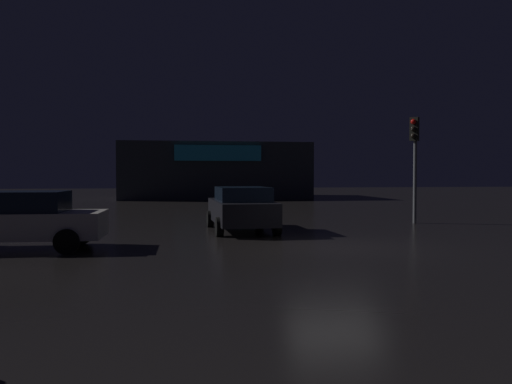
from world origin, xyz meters
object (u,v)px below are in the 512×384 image
at_px(store_building, 213,171).
at_px(car_near, 241,208).
at_px(traffic_signal_main, 415,148).
at_px(car_far, 19,220).

relative_size(store_building, car_near, 3.19).
distance_m(traffic_signal_main, car_far, 14.43).
bearing_deg(traffic_signal_main, car_far, -158.59).
bearing_deg(store_building, car_near, -92.57).
xyz_separation_m(car_near, car_far, (-6.21, -3.49, -0.03)).
bearing_deg(car_far, car_near, 29.31).
bearing_deg(traffic_signal_main, store_building, 103.59).
xyz_separation_m(store_building, car_far, (-7.38, -29.60, -1.42)).
relative_size(car_near, car_far, 1.04).
height_order(store_building, traffic_signal_main, store_building).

